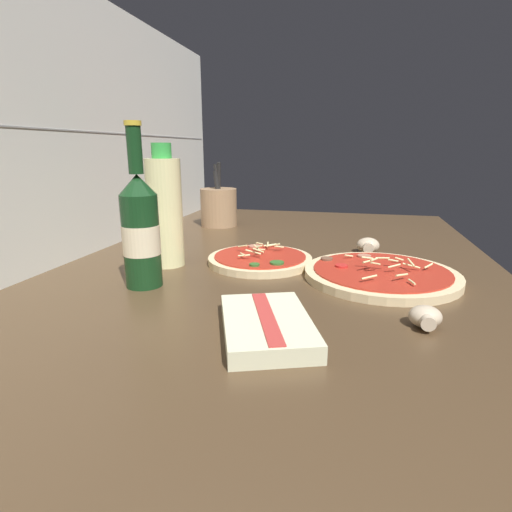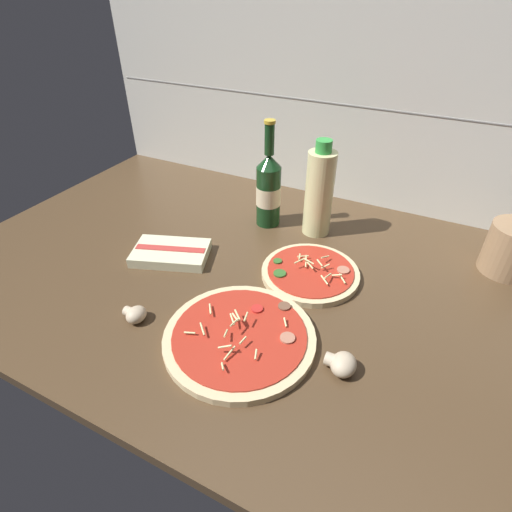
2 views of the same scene
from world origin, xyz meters
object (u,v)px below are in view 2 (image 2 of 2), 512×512
at_px(beer_bottle, 268,189).
at_px(pizza_near, 241,338).
at_px(pizza_far, 310,273).
at_px(mushroom_right, 342,364).
at_px(dish_towel, 171,253).
at_px(oil_bottle, 319,192).
at_px(utensil_crock, 512,248).
at_px(mushroom_left, 135,314).

bearing_deg(beer_bottle, pizza_near, -71.10).
bearing_deg(pizza_far, mushroom_right, -58.03).
distance_m(pizza_near, beer_bottle, 0.45).
bearing_deg(dish_towel, mushroom_right, -17.12).
xyz_separation_m(beer_bottle, oil_bottle, (0.13, 0.02, 0.01)).
bearing_deg(pizza_near, beer_bottle, 108.90).
bearing_deg(oil_bottle, beer_bottle, -172.49).
xyz_separation_m(beer_bottle, mushroom_right, (0.33, -0.40, -0.08)).
bearing_deg(pizza_near, dish_towel, 150.12).
relative_size(mushroom_right, dish_towel, 0.27).
relative_size(mushroom_right, utensil_crock, 0.28).
bearing_deg(utensil_crock, oil_bottle, -175.48).
bearing_deg(oil_bottle, mushroom_left, -113.09).
bearing_deg(mushroom_right, beer_bottle, 129.64).
height_order(pizza_near, beer_bottle, beer_bottle).
bearing_deg(dish_towel, utensil_crock, 23.01).
bearing_deg(beer_bottle, dish_towel, -118.91).
bearing_deg(pizza_far, beer_bottle, 137.76).
relative_size(beer_bottle, dish_towel, 1.37).
distance_m(mushroom_left, mushroom_right, 0.41).
xyz_separation_m(pizza_near, beer_bottle, (-0.14, 0.42, 0.09)).
distance_m(pizza_near, dish_towel, 0.33).
distance_m(pizza_near, pizza_far, 0.25).
distance_m(mushroom_right, utensil_crock, 0.52).
distance_m(beer_bottle, oil_bottle, 0.13).
distance_m(pizza_near, mushroom_right, 0.19).
height_order(pizza_far, mushroom_left, pizza_far).
bearing_deg(pizza_far, utensil_crock, 29.57).
bearing_deg(mushroom_right, mushroom_left, -171.09).
bearing_deg(oil_bottle, pizza_near, -88.72).
distance_m(oil_bottle, mushroom_right, 0.47).
relative_size(beer_bottle, mushroom_left, 6.11).
xyz_separation_m(pizza_near, utensil_crock, (0.44, 0.47, 0.05)).
height_order(mushroom_left, dish_towel, mushroom_left).
bearing_deg(beer_bottle, mushroom_left, -98.80).
xyz_separation_m(oil_bottle, mushroom_left, (-0.20, -0.48, -0.10)).
xyz_separation_m(pizza_far, mushroom_left, (-0.26, -0.29, 0.01)).
relative_size(beer_bottle, mushroom_right, 5.13).
relative_size(pizza_near, oil_bottle, 1.15).
distance_m(pizza_near, oil_bottle, 0.45).
height_order(beer_bottle, oil_bottle, beer_bottle).
bearing_deg(utensil_crock, pizza_near, -133.16).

